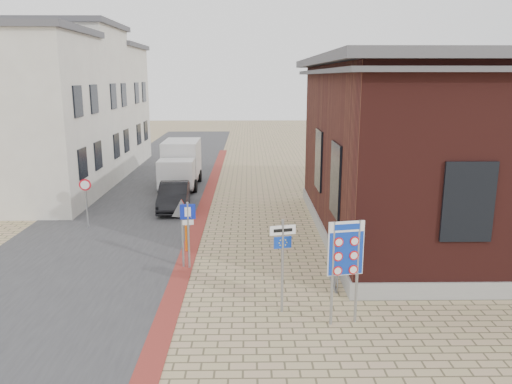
# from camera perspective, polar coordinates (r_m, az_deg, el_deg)

# --- Properties ---
(ground) EXTENTS (120.00, 120.00, 0.00)m
(ground) POSITION_cam_1_polar(r_m,az_deg,el_deg) (13.30, -1.39, -14.08)
(ground) COLOR tan
(ground) RESTS_ON ground
(road_strip) EXTENTS (7.00, 60.00, 0.02)m
(road_strip) POSITION_cam_1_polar(r_m,az_deg,el_deg) (28.08, -12.41, 0.27)
(road_strip) COLOR #38383A
(road_strip) RESTS_ON ground
(curb_strip) EXTENTS (0.60, 40.00, 0.02)m
(curb_strip) POSITION_cam_1_polar(r_m,az_deg,el_deg) (22.76, -6.21, -2.46)
(curb_strip) COLOR maroon
(curb_strip) RESTS_ON ground
(brick_building) EXTENTS (13.00, 13.00, 6.80)m
(brick_building) POSITION_cam_1_polar(r_m,az_deg,el_deg) (20.97, 24.23, 4.83)
(brick_building) COLOR gray
(brick_building) RESTS_ON ground
(townhouse_near) EXTENTS (7.40, 6.40, 8.30)m
(townhouse_near) POSITION_cam_1_polar(r_m,az_deg,el_deg) (26.38, -26.05, 7.60)
(townhouse_near) COLOR beige
(townhouse_near) RESTS_ON ground
(townhouse_mid) EXTENTS (7.40, 6.40, 9.10)m
(townhouse_mid) POSITION_cam_1_polar(r_m,az_deg,el_deg) (31.88, -21.59, 9.44)
(townhouse_mid) COLOR beige
(townhouse_mid) RESTS_ON ground
(townhouse_far) EXTENTS (7.40, 6.40, 8.30)m
(townhouse_far) POSITION_cam_1_polar(r_m,az_deg,el_deg) (37.57, -18.34, 9.48)
(townhouse_far) COLOR beige
(townhouse_far) RESTS_ON ground
(bike_rack) EXTENTS (0.08, 1.80, 0.60)m
(bike_rack) POSITION_cam_1_polar(r_m,az_deg,el_deg) (15.39, 8.73, -9.26)
(bike_rack) COLOR slate
(bike_rack) RESTS_ON ground
(sedan) EXTENTS (1.56, 3.85, 1.24)m
(sedan) POSITION_cam_1_polar(r_m,az_deg,el_deg) (23.62, -9.35, -0.47)
(sedan) COLOR black
(sedan) RESTS_ON ground
(box_truck) EXTENTS (2.11, 4.84, 2.52)m
(box_truck) POSITION_cam_1_polar(r_m,az_deg,el_deg) (28.40, -8.62, 3.23)
(box_truck) COLOR slate
(box_truck) RESTS_ON ground
(border_sign) EXTENTS (0.91, 0.22, 2.67)m
(border_sign) POSITION_cam_1_polar(r_m,az_deg,el_deg) (12.44, 10.22, -6.64)
(border_sign) COLOR gray
(border_sign) RESTS_ON ground
(essen_sign) EXTENTS (0.67, 0.19, 2.53)m
(essen_sign) POSITION_cam_1_polar(r_m,az_deg,el_deg) (12.93, 3.05, -6.79)
(essen_sign) COLOR gray
(essen_sign) RESTS_ON ground
(parking_sign) EXTENTS (0.49, 0.10, 2.21)m
(parking_sign) POSITION_cam_1_polar(r_m,az_deg,el_deg) (16.04, -7.77, -3.68)
(parking_sign) COLOR gray
(parking_sign) RESTS_ON ground
(yield_sign) EXTENTS (0.78, 0.27, 2.24)m
(yield_sign) POSITION_cam_1_polar(r_m,az_deg,el_deg) (16.09, -8.46, -2.86)
(yield_sign) COLOR gray
(yield_sign) RESTS_ON ground
(speed_sign) EXTENTS (0.48, 0.08, 2.04)m
(speed_sign) POSITION_cam_1_polar(r_m,az_deg,el_deg) (21.44, -18.85, -0.41)
(speed_sign) COLOR gray
(speed_sign) RESTS_ON ground
(bollard) EXTENTS (0.09, 0.09, 0.97)m
(bollard) POSITION_cam_1_polar(r_m,az_deg,el_deg) (17.87, -7.97, -5.28)
(bollard) COLOR orange
(bollard) RESTS_ON ground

